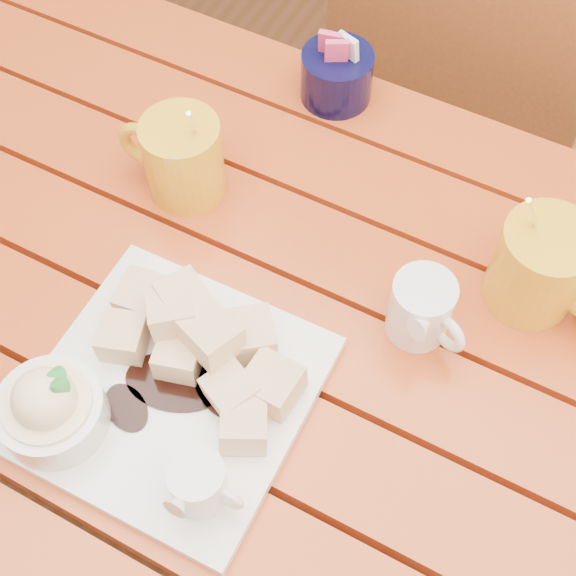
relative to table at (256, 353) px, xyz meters
The scene contains 8 objects.
ground 0.64m from the table, 90.00° to the right, with size 5.00×5.00×0.00m, color #5B331A.
table is the anchor object (origin of this frame).
dessert_plate 0.21m from the table, 104.53° to the right, with size 0.28×0.28×0.11m.
coffee_mug_left 0.25m from the table, 144.14° to the left, with size 0.13×0.09×0.16m.
coffee_mug_right 0.35m from the table, 31.18° to the left, with size 0.14×0.10×0.17m.
cream_pitcher 0.24m from the table, 20.21° to the left, with size 0.10×0.09×0.08m.
sugar_caddy 0.37m from the table, 100.69° to the left, with size 0.09×0.09×0.10m.
chair_far 0.68m from the table, 86.63° to the left, with size 0.44×0.44×0.89m.
Camera 1 is at (0.25, -0.38, 1.52)m, focal length 50.00 mm.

